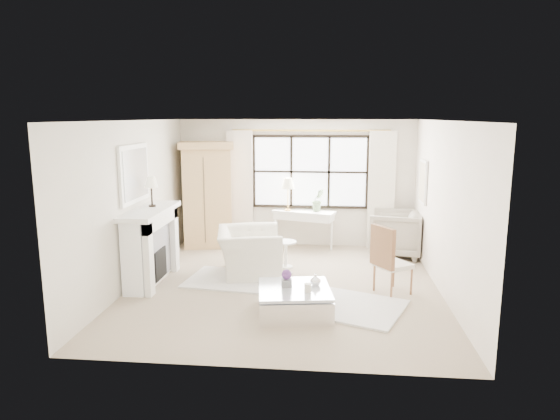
# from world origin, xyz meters

# --- Properties ---
(floor) EXTENTS (5.50, 5.50, 0.00)m
(floor) POSITION_xyz_m (0.00, 0.00, 0.00)
(floor) COLOR tan
(floor) RESTS_ON ground
(ceiling) EXTENTS (5.50, 5.50, 0.00)m
(ceiling) POSITION_xyz_m (0.00, 0.00, 2.70)
(ceiling) COLOR silver
(ceiling) RESTS_ON ground
(wall_back) EXTENTS (5.00, 0.00, 5.00)m
(wall_back) POSITION_xyz_m (0.00, 2.75, 1.35)
(wall_back) COLOR silver
(wall_back) RESTS_ON ground
(wall_front) EXTENTS (5.00, 0.00, 5.00)m
(wall_front) POSITION_xyz_m (0.00, -2.75, 1.35)
(wall_front) COLOR white
(wall_front) RESTS_ON ground
(wall_left) EXTENTS (0.00, 5.50, 5.50)m
(wall_left) POSITION_xyz_m (-2.50, 0.00, 1.35)
(wall_left) COLOR beige
(wall_left) RESTS_ON ground
(wall_right) EXTENTS (0.00, 5.50, 5.50)m
(wall_right) POSITION_xyz_m (2.50, 0.00, 1.35)
(wall_right) COLOR white
(wall_right) RESTS_ON ground
(window_pane) EXTENTS (2.40, 0.02, 1.50)m
(window_pane) POSITION_xyz_m (0.30, 2.73, 1.60)
(window_pane) COLOR white
(window_pane) RESTS_ON wall_back
(window_frame) EXTENTS (2.50, 0.04, 1.50)m
(window_frame) POSITION_xyz_m (0.30, 2.72, 1.60)
(window_frame) COLOR black
(window_frame) RESTS_ON wall_back
(curtain_rod) EXTENTS (3.30, 0.04, 0.04)m
(curtain_rod) POSITION_xyz_m (0.30, 2.67, 2.47)
(curtain_rod) COLOR gold
(curtain_rod) RESTS_ON wall_back
(curtain_left) EXTENTS (0.55, 0.10, 2.47)m
(curtain_left) POSITION_xyz_m (-1.20, 2.65, 1.24)
(curtain_left) COLOR silver
(curtain_left) RESTS_ON ground
(curtain_right) EXTENTS (0.55, 0.10, 2.47)m
(curtain_right) POSITION_xyz_m (1.80, 2.65, 1.24)
(curtain_right) COLOR white
(curtain_right) RESTS_ON ground
(fireplace) EXTENTS (0.58, 1.66, 1.26)m
(fireplace) POSITION_xyz_m (-2.27, 0.00, 0.65)
(fireplace) COLOR white
(fireplace) RESTS_ON ground
(mirror_frame) EXTENTS (0.05, 1.15, 0.95)m
(mirror_frame) POSITION_xyz_m (-2.47, 0.00, 1.84)
(mirror_frame) COLOR white
(mirror_frame) RESTS_ON wall_left
(mirror_glass) EXTENTS (0.02, 1.00, 0.80)m
(mirror_glass) POSITION_xyz_m (-2.44, 0.00, 1.84)
(mirror_glass) COLOR silver
(mirror_glass) RESTS_ON wall_left
(art_frame) EXTENTS (0.04, 0.62, 0.82)m
(art_frame) POSITION_xyz_m (2.47, 1.70, 1.55)
(art_frame) COLOR white
(art_frame) RESTS_ON wall_right
(art_canvas) EXTENTS (0.01, 0.52, 0.72)m
(art_canvas) POSITION_xyz_m (2.45, 1.70, 1.55)
(art_canvas) COLOR beige
(art_canvas) RESTS_ON wall_right
(mantel_lamp) EXTENTS (0.22, 0.22, 0.51)m
(mantel_lamp) POSITION_xyz_m (-2.27, 0.21, 1.65)
(mantel_lamp) COLOR black
(mantel_lamp) RESTS_ON fireplace
(armoire) EXTENTS (1.23, 0.90, 2.24)m
(armoire) POSITION_xyz_m (-1.85, 2.41, 1.14)
(armoire) COLOR tan
(armoire) RESTS_ON floor
(console_table) EXTENTS (1.37, 0.81, 0.80)m
(console_table) POSITION_xyz_m (0.19, 2.49, 0.40)
(console_table) COLOR white
(console_table) RESTS_ON floor
(console_lamp) EXTENTS (0.28, 0.28, 0.69)m
(console_lamp) POSITION_xyz_m (-0.15, 2.49, 1.36)
(console_lamp) COLOR #C09042
(console_lamp) RESTS_ON console_table
(orchid_plant) EXTENTS (0.32, 0.29, 0.48)m
(orchid_plant) POSITION_xyz_m (0.48, 2.48, 1.04)
(orchid_plant) COLOR #5B754E
(orchid_plant) RESTS_ON console_table
(side_table) EXTENTS (0.40, 0.40, 0.51)m
(side_table) POSITION_xyz_m (-0.07, 1.02, 0.33)
(side_table) COLOR white
(side_table) RESTS_ON floor
(rug_left) EXTENTS (1.81, 1.39, 0.03)m
(rug_left) POSITION_xyz_m (-0.82, 0.20, 0.01)
(rug_left) COLOR silver
(rug_left) RESTS_ON floor
(rug_right) EXTENTS (2.00, 1.77, 0.03)m
(rug_right) POSITION_xyz_m (0.96, -0.81, 0.02)
(rug_right) COLOR silver
(rug_right) RESTS_ON floor
(club_armchair) EXTENTS (1.30, 1.42, 0.81)m
(club_armchair) POSITION_xyz_m (-0.68, 0.59, 0.40)
(club_armchair) COLOR silver
(club_armchair) RESTS_ON floor
(wingback_chair) EXTENTS (1.16, 1.14, 0.91)m
(wingback_chair) POSITION_xyz_m (2.05, 2.08, 0.45)
(wingback_chair) COLOR #A39A8A
(wingback_chair) RESTS_ON floor
(french_chair) EXTENTS (0.67, 0.67, 1.08)m
(french_chair) POSITION_xyz_m (1.72, -0.15, 0.31)
(french_chair) COLOR #91603D
(french_chair) RESTS_ON floor
(coffee_table) EXTENTS (1.14, 1.14, 0.38)m
(coffee_table) POSITION_xyz_m (0.25, -1.14, 0.18)
(coffee_table) COLOR white
(coffee_table) RESTS_ON floor
(planter_box) EXTENTS (0.16, 0.16, 0.11)m
(planter_box) POSITION_xyz_m (0.13, -1.09, 0.43)
(planter_box) COLOR slate
(planter_box) RESTS_ON coffee_table
(planter_flowers) EXTENTS (0.14, 0.14, 0.14)m
(planter_flowers) POSITION_xyz_m (0.13, -1.09, 0.56)
(planter_flowers) COLOR #5B2F76
(planter_flowers) RESTS_ON planter_box
(pillar_candle) EXTENTS (0.10, 0.10, 0.12)m
(pillar_candle) POSITION_xyz_m (0.44, -1.28, 0.44)
(pillar_candle) COLOR silver
(pillar_candle) RESTS_ON coffee_table
(coffee_vase) EXTENTS (0.16, 0.16, 0.16)m
(coffee_vase) POSITION_xyz_m (0.54, -0.99, 0.46)
(coffee_vase) COLOR white
(coffee_vase) RESTS_ON coffee_table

